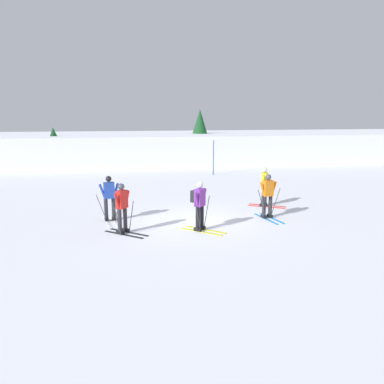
{
  "coord_description": "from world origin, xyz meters",
  "views": [
    {
      "loc": [
        -2.3,
        -13.16,
        3.98
      ],
      "look_at": [
        0.2,
        1.32,
        0.9
      ],
      "focal_mm": 35.33,
      "sensor_mm": 36.0,
      "label": 1
    }
  ],
  "objects_px": {
    "skier_red": "(122,207)",
    "skier_blue": "(109,196)",
    "skier_purple": "(199,203)",
    "conifer_far_right": "(200,130)",
    "skier_orange": "(267,194)",
    "skier_yellow": "(264,185)",
    "trail_marker_pole": "(213,158)",
    "conifer_far_left": "(54,143)"
  },
  "relations": [
    {
      "from": "skier_orange",
      "to": "conifer_far_left",
      "type": "bearing_deg",
      "value": 122.76
    },
    {
      "from": "skier_blue",
      "to": "trail_marker_pole",
      "type": "relative_size",
      "value": 0.76
    },
    {
      "from": "skier_purple",
      "to": "conifer_far_right",
      "type": "relative_size",
      "value": 0.4
    },
    {
      "from": "skier_blue",
      "to": "skier_yellow",
      "type": "distance_m",
      "value": 6.61
    },
    {
      "from": "skier_red",
      "to": "conifer_far_left",
      "type": "relative_size",
      "value": 0.59
    },
    {
      "from": "skier_orange",
      "to": "skier_red",
      "type": "xyz_separation_m",
      "value": [
        -5.47,
        -1.0,
        -0.04
      ]
    },
    {
      "from": "skier_blue",
      "to": "skier_red",
      "type": "height_order",
      "value": "same"
    },
    {
      "from": "trail_marker_pole",
      "to": "skier_red",
      "type": "bearing_deg",
      "value": -116.71
    },
    {
      "from": "conifer_far_left",
      "to": "skier_yellow",
      "type": "bearing_deg",
      "value": -52.77
    },
    {
      "from": "skier_blue",
      "to": "skier_yellow",
      "type": "xyz_separation_m",
      "value": [
        6.51,
        1.17,
        -0.04
      ]
    },
    {
      "from": "skier_purple",
      "to": "skier_yellow",
      "type": "relative_size",
      "value": 1.0
    },
    {
      "from": "skier_purple",
      "to": "skier_red",
      "type": "xyz_separation_m",
      "value": [
        -2.59,
        0.13,
        -0.04
      ]
    },
    {
      "from": "skier_orange",
      "to": "conifer_far_right",
      "type": "bearing_deg",
      "value": 87.13
    },
    {
      "from": "conifer_far_right",
      "to": "trail_marker_pole",
      "type": "bearing_deg",
      "value": -94.51
    },
    {
      "from": "skier_yellow",
      "to": "conifer_far_left",
      "type": "bearing_deg",
      "value": 127.23
    },
    {
      "from": "skier_purple",
      "to": "conifer_far_right",
      "type": "distance_m",
      "value": 19.9
    },
    {
      "from": "skier_purple",
      "to": "skier_red",
      "type": "relative_size",
      "value": 1.0
    },
    {
      "from": "skier_yellow",
      "to": "skier_blue",
      "type": "bearing_deg",
      "value": -169.79
    },
    {
      "from": "conifer_far_left",
      "to": "conifer_far_right",
      "type": "xyz_separation_m",
      "value": [
        11.56,
        1.79,
        0.82
      ]
    },
    {
      "from": "skier_blue",
      "to": "skier_red",
      "type": "bearing_deg",
      "value": -73.4
    },
    {
      "from": "skier_blue",
      "to": "conifer_far_left",
      "type": "relative_size",
      "value": 0.59
    },
    {
      "from": "skier_purple",
      "to": "conifer_far_left",
      "type": "distance_m",
      "value": 19.32
    },
    {
      "from": "skier_orange",
      "to": "trail_marker_pole",
      "type": "height_order",
      "value": "trail_marker_pole"
    },
    {
      "from": "skier_orange",
      "to": "skier_yellow",
      "type": "relative_size",
      "value": 1.0
    },
    {
      "from": "skier_purple",
      "to": "skier_yellow",
      "type": "height_order",
      "value": "same"
    },
    {
      "from": "skier_yellow",
      "to": "conifer_far_right",
      "type": "relative_size",
      "value": 0.4
    },
    {
      "from": "skier_red",
      "to": "skier_blue",
      "type": "bearing_deg",
      "value": 106.6
    },
    {
      "from": "skier_purple",
      "to": "skier_blue",
      "type": "height_order",
      "value": "same"
    },
    {
      "from": "skier_red",
      "to": "trail_marker_pole",
      "type": "relative_size",
      "value": 0.76
    },
    {
      "from": "skier_red",
      "to": "conifer_far_right",
      "type": "relative_size",
      "value": 0.4
    },
    {
      "from": "conifer_far_left",
      "to": "conifer_far_right",
      "type": "bearing_deg",
      "value": 8.81
    },
    {
      "from": "skier_red",
      "to": "conifer_far_left",
      "type": "bearing_deg",
      "value": 106.44
    },
    {
      "from": "skier_red",
      "to": "conifer_far_right",
      "type": "distance_m",
      "value": 20.43
    },
    {
      "from": "skier_purple",
      "to": "conifer_far_left",
      "type": "relative_size",
      "value": 0.59
    },
    {
      "from": "skier_orange",
      "to": "skier_red",
      "type": "bearing_deg",
      "value": -169.64
    },
    {
      "from": "skier_orange",
      "to": "conifer_far_right",
      "type": "xyz_separation_m",
      "value": [
        0.92,
        18.33,
        1.61
      ]
    },
    {
      "from": "skier_blue",
      "to": "skier_purple",
      "type": "bearing_deg",
      "value": -29.82
    },
    {
      "from": "skier_purple",
      "to": "skier_red",
      "type": "bearing_deg",
      "value": 177.11
    },
    {
      "from": "skier_orange",
      "to": "skier_yellow",
      "type": "bearing_deg",
      "value": 73.06
    },
    {
      "from": "skier_blue",
      "to": "trail_marker_pole",
      "type": "xyz_separation_m",
      "value": [
        6.25,
        9.82,
        0.17
      ]
    },
    {
      "from": "skier_blue",
      "to": "conifer_far_right",
      "type": "bearing_deg",
      "value": 68.78
    },
    {
      "from": "skier_blue",
      "to": "skier_yellow",
      "type": "height_order",
      "value": "same"
    }
  ]
}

